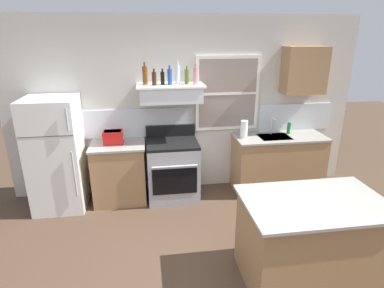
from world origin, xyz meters
The scene contains 20 objects.
ground_plane centered at (0.00, 0.00, 0.00)m, with size 16.00×16.00×0.00m, color #4C3828.
back_wall centered at (0.03, 2.23, 1.35)m, with size 5.40×0.11×2.70m.
refrigerator centered at (-1.90, 1.84, 0.81)m, with size 0.70×0.72×1.62m.
counter_left_of_stove centered at (-1.05, 1.90, 0.46)m, with size 0.79×0.63×0.91m.
toaster centered at (-1.10, 1.93, 1.01)m, with size 0.30×0.20×0.19m.
stove_range centered at (-0.25, 1.86, 0.46)m, with size 0.76×0.69×1.09m.
range_hood_shelf centered at (-0.25, 1.96, 1.62)m, with size 0.96×0.52×0.24m.
bottle_amber_wine centered at (-0.60, 2.02, 1.88)m, with size 0.07×0.07×0.31m.
bottle_brown_stout centered at (-0.48, 1.91, 1.84)m, with size 0.06×0.06×0.23m.
bottle_balsamic_dark centered at (-0.36, 1.96, 1.84)m, with size 0.06×0.06×0.22m.
bottle_blue_liqueur centered at (-0.26, 1.93, 1.86)m, with size 0.07×0.07×0.27m.
bottle_clear_tall centered at (-0.14, 1.97, 1.88)m, with size 0.06×0.06×0.32m.
bottle_olive_oil_square centered at (-0.01, 2.00, 1.85)m, with size 0.06×0.06×0.25m.
bottle_rose_pink centered at (0.11, 1.92, 1.87)m, with size 0.07×0.07×0.29m.
counter_right_with_sink centered at (1.45, 1.90, 0.46)m, with size 1.43×0.63×0.91m.
sink_faucet centered at (1.35, 2.00, 1.08)m, with size 0.03×0.17×0.28m.
paper_towel_roll centered at (0.86, 1.90, 1.04)m, with size 0.11×0.11×0.27m, color white.
dish_soap_bottle centered at (1.63, 2.00, 1.00)m, with size 0.06×0.06×0.18m, color #268C3F.
kitchen_island centered at (0.97, -0.07, 0.46)m, with size 1.40×0.90×0.91m.
upper_cabinet_right centered at (1.80, 2.04, 1.90)m, with size 0.64×0.32×0.70m.
Camera 1 is at (-0.61, -2.58, 2.46)m, focal length 29.73 mm.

